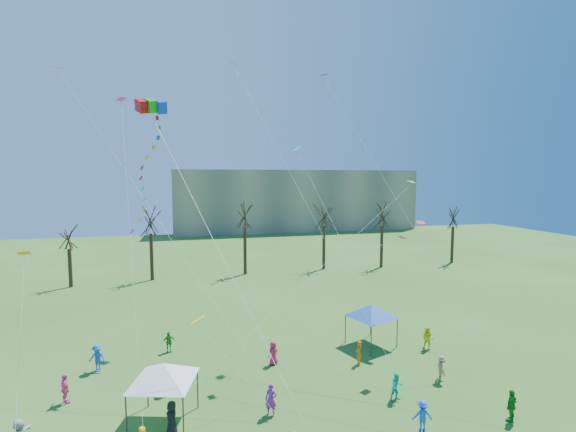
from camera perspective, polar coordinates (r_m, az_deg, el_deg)
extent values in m
cube|color=gray|center=(102.10, 1.09, 2.29)|extent=(60.00, 14.00, 15.00)
cylinder|color=black|center=(55.07, -28.57, -6.52)|extent=(0.44, 0.44, 4.64)
cylinder|color=black|center=(54.51, -18.83, -5.53)|extent=(0.44, 0.44, 6.02)
cylinder|color=black|center=(54.97, -6.13, -4.90)|extent=(0.44, 0.44, 6.53)
cylinder|color=black|center=(58.14, 5.11, -4.45)|extent=(0.44, 0.44, 6.28)
cylinder|color=black|center=(60.51, 13.17, -4.27)|extent=(0.44, 0.44, 6.09)
cylinder|color=black|center=(67.08, 22.32, -3.79)|extent=(0.44, 0.44, 5.64)
cube|color=red|center=(24.91, -20.08, 14.50)|extent=(0.82, 1.13, 0.98)
cube|color=#15A21B|center=(24.87, -18.92, 14.55)|extent=(0.82, 1.13, 0.98)
cube|color=blue|center=(24.84, -17.75, 14.60)|extent=(0.82, 1.13, 0.98)
cylinder|color=white|center=(18.89, -9.43, -5.67)|extent=(0.02, 0.02, 19.52)
cylinder|color=#3F3F44|center=(23.83, -22.02, -25.03)|extent=(0.10, 0.10, 2.32)
cylinder|color=#3F3F44|center=(22.96, -14.66, -26.07)|extent=(0.10, 0.10, 2.32)
cylinder|color=#3F3F44|center=(26.16, -19.34, -22.03)|extent=(0.10, 0.10, 2.32)
cylinder|color=#3F3F44|center=(25.37, -12.73, -22.77)|extent=(0.10, 0.10, 2.32)
pyramid|color=white|center=(23.77, -17.31, -20.44)|extent=(4.27, 4.27, 1.00)
cylinder|color=#3F3F44|center=(31.49, 11.74, -17.00)|extent=(0.10, 0.10, 2.28)
cylinder|color=#3F3F44|center=(33.43, 15.26, -15.72)|extent=(0.10, 0.10, 2.28)
cylinder|color=#3F3F44|center=(33.37, 8.15, -15.62)|extent=(0.10, 0.10, 2.28)
cylinder|color=#3F3F44|center=(35.21, 11.68, -14.54)|extent=(0.10, 0.10, 2.28)
pyramid|color=#224FAA|center=(32.79, 11.77, -13.05)|extent=(4.09, 4.09, 0.98)
imported|color=blue|center=(24.28, 18.57, -25.29)|extent=(1.16, 0.84, 1.61)
imported|color=#20801B|center=(26.73, 29.20, -22.48)|extent=(1.12, 0.81, 1.77)
imported|color=black|center=(23.70, -16.21, -25.84)|extent=(0.71, 0.94, 1.74)
imported|color=purple|center=(24.33, -2.45, -24.63)|extent=(0.79, 0.70, 1.81)
imported|color=#0ECBB9|center=(26.49, 15.24, -22.36)|extent=(0.82, 0.65, 1.66)
imported|color=#957A51|center=(29.44, 21.01, -19.57)|extent=(0.90, 1.20, 1.65)
imported|color=#FF54A2|center=(28.49, -29.11, -20.68)|extent=(0.94, 1.09, 1.75)
imported|color=#6650AE|center=(27.40, -16.42, -21.22)|extent=(1.71, 0.68, 1.80)
imported|color=#D31A46|center=(29.79, -2.10, -18.88)|extent=(0.96, 0.81, 1.67)
imported|color=#E65D0C|center=(30.16, 10.01, -18.61)|extent=(0.72, 0.74, 1.70)
imported|color=yellow|center=(33.74, 19.26, -16.11)|extent=(1.07, 1.09, 1.76)
imported|color=blue|center=(31.65, -25.51, -17.74)|extent=(1.36, 1.07, 1.84)
imported|color=green|center=(32.89, -16.62, -16.79)|extent=(0.97, 0.55, 1.56)
cube|color=orange|center=(25.28, -33.41, -4.44)|extent=(0.72, 0.84, 0.28)
cylinder|color=white|center=(23.24, -33.86, -15.31)|extent=(0.01, 0.01, 9.74)
cube|color=#FD2ACB|center=(30.91, -22.62, 15.11)|extent=(0.71, 0.74, 0.20)
cylinder|color=white|center=(24.67, -21.54, -2.39)|extent=(0.01, 0.01, 20.62)
cube|color=#EAF219|center=(20.14, -12.71, -14.23)|extent=(0.68, 0.61, 0.37)
cylinder|color=white|center=(20.19, -6.16, -21.91)|extent=(0.01, 0.01, 6.67)
cube|color=#17B1A6|center=(29.68, 1.27, 9.51)|extent=(0.75, 0.70, 0.38)
cylinder|color=white|center=(25.43, 8.68, -5.61)|extent=(0.01, 0.01, 17.89)
cube|color=#2327CB|center=(36.14, 5.13, 19.37)|extent=(0.80, 0.73, 0.20)
cylinder|color=white|center=(28.77, 15.22, 2.17)|extent=(0.01, 0.01, 26.35)
cube|color=red|center=(25.09, 18.35, -0.91)|extent=(0.62, 0.71, 0.16)
cylinder|color=white|center=(22.20, -6.57, -13.60)|extent=(0.01, 0.01, 23.21)
cube|color=#A7D732|center=(34.49, 17.14, 4.67)|extent=(0.64, 0.72, 0.18)
cylinder|color=white|center=(26.96, 4.48, -7.57)|extent=(0.01, 0.01, 23.77)
cube|color=purple|center=(37.45, -29.91, 17.90)|extent=(0.81, 0.87, 0.22)
cylinder|color=white|center=(28.09, -19.46, 1.79)|extent=(0.01, 0.01, 28.23)
cube|color=#FF5F0D|center=(39.56, -7.84, 20.77)|extent=(0.92, 0.91, 0.36)
cylinder|color=white|center=(30.21, 1.32, 4.20)|extent=(0.01, 0.01, 29.04)
cube|color=#CF2275|center=(28.83, 15.85, -2.93)|extent=(0.71, 0.65, 0.25)
cylinder|color=white|center=(28.74, 18.39, -10.90)|extent=(0.01, 0.01, 8.03)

